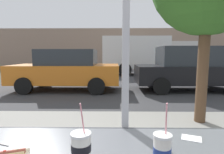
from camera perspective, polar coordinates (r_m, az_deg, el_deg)
ground_plane at (r=9.38m, az=1.30°, el=-1.98°), size 60.00×60.00×0.00m
sidewalk_strip at (r=3.20m, az=2.28°, el=-19.39°), size 16.00×2.80×0.12m
window_wall at (r=1.39m, az=4.36°, el=22.37°), size 3.03×0.20×2.90m
building_facade_far at (r=20.43m, az=1.06°, el=8.87°), size 28.00×1.20×4.19m
soda_cup_left at (r=1.00m, az=-9.56°, el=-20.55°), size 0.10×0.10×0.31m
soda_cup_right at (r=0.95m, az=15.30°, el=-21.33°), size 0.09×0.09×0.33m
napkin_wrapper at (r=1.35m, az=23.46°, el=-17.05°), size 0.14×0.13×0.00m
parked_car_orange at (r=7.80m, az=-13.89°, el=2.27°), size 4.32×2.02×1.67m
parked_car_black at (r=8.13m, az=22.67°, el=2.40°), size 4.33×1.95×1.79m
box_truck at (r=13.67m, az=10.42°, el=7.11°), size 6.36×2.44×2.70m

